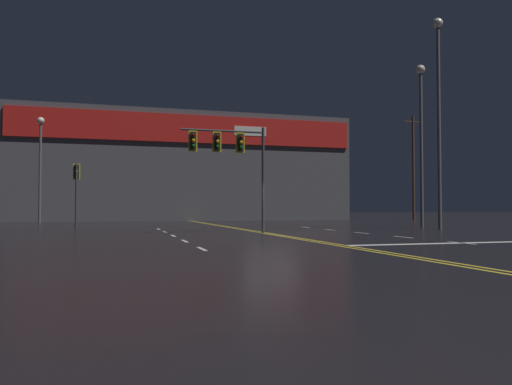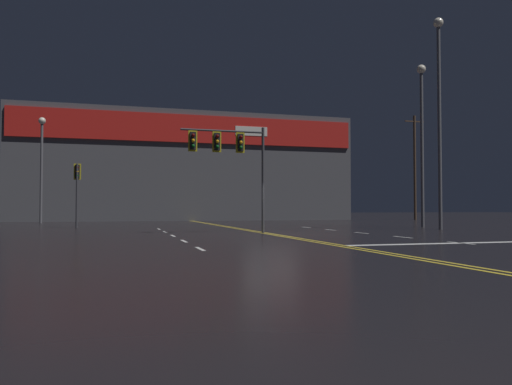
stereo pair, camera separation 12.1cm
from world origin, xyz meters
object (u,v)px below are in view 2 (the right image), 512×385
object	(u,v)px
traffic_signal_corner_northwest	(77,180)
streetlight_near_left	(42,154)
streetlight_near_right	(422,124)
traffic_signal_median	(228,149)
streetlight_median_approach	(439,98)

from	to	relation	value
traffic_signal_corner_northwest	streetlight_near_left	xyz separation A→B (m)	(-3.44, 10.48, 2.60)
streetlight_near_right	streetlight_near_left	bearing A→B (deg)	146.93
traffic_signal_median	streetlight_near_left	xyz separation A→B (m)	(-10.90, 19.51, 1.46)
traffic_signal_corner_northwest	traffic_signal_median	bearing A→B (deg)	-50.42
streetlight_near_left	streetlight_near_right	distance (m)	28.91
traffic_signal_median	streetlight_median_approach	bearing A→B (deg)	3.01
traffic_signal_corner_northwest	streetlight_median_approach	bearing A→B (deg)	-22.93
traffic_signal_median	streetlight_near_right	world-z (taller)	streetlight_near_right
streetlight_near_left	traffic_signal_corner_northwest	bearing A→B (deg)	-71.85
traffic_signal_median	traffic_signal_corner_northwest	xyz separation A→B (m)	(-7.46, 9.03, -1.13)
streetlight_near_left	streetlight_near_right	xyz separation A→B (m)	(24.21, -15.77, 0.97)
traffic_signal_corner_northwest	streetlight_median_approach	world-z (taller)	streetlight_median_approach
traffic_signal_corner_northwest	streetlight_near_left	distance (m)	11.33
streetlight_near_left	streetlight_median_approach	distance (m)	30.00
traffic_signal_corner_northwest	streetlight_near_right	xyz separation A→B (m)	(20.78, -5.29, 3.57)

